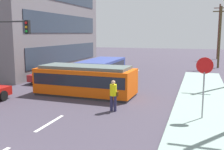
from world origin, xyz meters
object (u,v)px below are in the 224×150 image
Objects in this scene: city_bus at (102,69)px; utility_pole_distant at (219,31)px; traffic_light_mast at (9,43)px; utility_pole_far at (220,36)px; parked_sedan_far at (51,74)px; pedestrian_crossing at (113,94)px; streetcar_tram at (85,80)px; stop_sign at (204,75)px.

city_bus is 0.69× the size of utility_pole_distant.
traffic_light_mast is 0.70× the size of utility_pole_far.
parked_sedan_far is 6.57m from traffic_light_mast.
utility_pole_far is 11.86m from utility_pole_distant.
streetcar_tram is at bearing 134.10° from pedestrian_crossing.
utility_pole_far is (1.97, 21.23, 1.60)m from stop_sign.
utility_pole_far reaches higher than parked_sedan_far.
utility_pole_far reaches higher than streetcar_tram.
streetcar_tram is at bearing -117.54° from utility_pole_far.
stop_sign is at bearing -95.30° from utility_pole_far.
stop_sign is 33.23m from utility_pole_distant.
traffic_light_mast is at bearing 173.62° from stop_sign.
utility_pole_far is (14.40, 14.04, 3.17)m from parked_sedan_far.
pedestrian_crossing is at bearing -65.88° from city_bus.
parked_sedan_far is 14.44m from stop_sign.
streetcar_tram is 4.00× the size of pedestrian_crossing.
pedestrian_crossing is 0.37× the size of parked_sedan_far.
utility_pole_distant is (10.65, 24.76, 3.42)m from city_bus.
city_bus reaches higher than pedestrian_crossing.
utility_pole_far is at bearing 72.96° from pedestrian_crossing.
parked_sedan_far is 0.63× the size of utility_pole_far.
pedestrian_crossing is at bearing -8.73° from traffic_light_mast.
stop_sign is (7.42, -3.23, 1.16)m from streetcar_tram.
utility_pole_distant is (14.37, 31.73, 0.98)m from traffic_light_mast.
stop_sign reaches higher than streetcar_tram.
stop_sign is at bearing -23.52° from streetcar_tram.
streetcar_tram is at bearing -108.48° from utility_pole_distant.
stop_sign is at bearing -94.42° from utility_pole_distant.
city_bus is 2.08× the size of stop_sign.
parked_sedan_far is 20.36m from utility_pole_far.
streetcar_tram is 6.40m from parked_sedan_far.
streetcar_tram is 0.77× the size of utility_pole_distant.
pedestrian_crossing is 0.58× the size of stop_sign.
streetcar_tram is 20.49m from utility_pole_far.
stop_sign reaches higher than pedestrian_crossing.
utility_pole_far is (9.39, 18.00, 2.76)m from streetcar_tram.
streetcar_tram is 8.17m from stop_sign.
utility_pole_distant is at bearing 59.92° from parked_sedan_far.
traffic_light_mast is (-4.40, -1.91, 2.49)m from streetcar_tram.
city_bus reaches higher than parked_sedan_far.
parked_sedan_far is at bearing 138.66° from pedestrian_crossing.
pedestrian_crossing is 0.23× the size of utility_pole_far.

